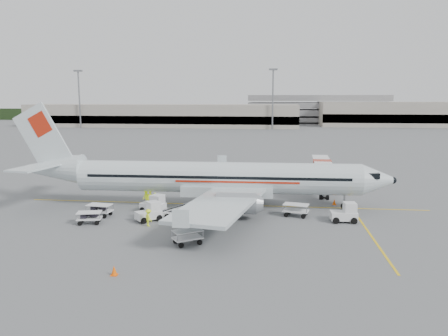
{
  "coord_description": "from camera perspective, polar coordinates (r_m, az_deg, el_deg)",
  "views": [
    {
      "loc": [
        5.53,
        -46.6,
        11.68
      ],
      "look_at": [
        0.0,
        2.0,
        3.8
      ],
      "focal_mm": 35.0,
      "sensor_mm": 36.0,
      "label": 1
    }
  ],
  "objects": [
    {
      "name": "crew_c",
      "position": [
        40.92,
        -9.83,
        -6.4
      ],
      "size": [
        1.13,
        1.18,
        1.61
      ],
      "primitive_type": "imported",
      "rotation": [
        0.0,
        0.0,
        2.28
      ],
      "color": "#D6F023",
      "rests_on": "ground"
    },
    {
      "name": "stripe_cross",
      "position": [
        41.21,
        18.24,
        -7.78
      ],
      "size": [
        0.2,
        20.0,
        0.01
      ],
      "primitive_type": "cube",
      "color": "yellow",
      "rests_on": "ground"
    },
    {
      "name": "tug_mid",
      "position": [
        45.59,
        -9.27,
        -4.59
      ],
      "size": [
        2.76,
        2.09,
        1.89
      ],
      "primitive_type": null,
      "rotation": [
        0.0,
        0.0,
        -0.31
      ],
      "color": "silver",
      "rests_on": "ground"
    },
    {
      "name": "mast_center",
      "position": [
        164.6,
        6.39,
        8.86
      ],
      "size": [
        3.2,
        1.2,
        22.0
      ],
      "primitive_type": null,
      "color": "slate",
      "rests_on": "ground"
    },
    {
      "name": "cone_port",
      "position": [
        61.71,
        -2.13,
        -1.45
      ],
      "size": [
        0.41,
        0.41,
        0.67
      ],
      "primitive_type": "cone",
      "color": "#FF5803",
      "rests_on": "ground"
    },
    {
      "name": "cart_empty_b",
      "position": [
        44.17,
        9.37,
        -5.45
      ],
      "size": [
        2.7,
        1.96,
        1.27
      ],
      "primitive_type": null,
      "rotation": [
        0.0,
        0.0,
        -0.23
      ],
      "color": "silver",
      "rests_on": "ground"
    },
    {
      "name": "ground",
      "position": [
        48.36,
        -0.27,
        -4.83
      ],
      "size": [
        360.0,
        360.0,
        0.0
      ],
      "primitive_type": "plane",
      "color": "#56595B"
    },
    {
      "name": "mast_west",
      "position": [
        181.1,
        -18.36,
        8.48
      ],
      "size": [
        3.2,
        1.2,
        22.0
      ],
      "primitive_type": null,
      "color": "slate",
      "rests_on": "ground"
    },
    {
      "name": "cart_empty_a",
      "position": [
        35.65,
        -4.79,
        -8.99
      ],
      "size": [
        2.65,
        2.4,
        1.19
      ],
      "primitive_type": null,
      "rotation": [
        0.0,
        0.0,
        0.59
      ],
      "color": "silver",
      "rests_on": "ground"
    },
    {
      "name": "tug_fore",
      "position": [
        43.14,
        15.37,
        -5.6
      ],
      "size": [
        2.53,
        1.55,
        1.89
      ],
      "primitive_type": null,
      "rotation": [
        0.0,
        0.0,
        0.06
      ],
      "color": "silver",
      "rests_on": "ground"
    },
    {
      "name": "terminal_west",
      "position": [
        182.52,
        -8.01,
        6.81
      ],
      "size": [
        110.0,
        22.0,
        9.0
      ],
      "primitive_type": null,
      "color": "gray",
      "rests_on": "ground"
    },
    {
      "name": "treeline",
      "position": [
        221.84,
        5.1,
        6.88
      ],
      "size": [
        300.0,
        3.0,
        6.0
      ],
      "primitive_type": null,
      "color": "black",
      "rests_on": "ground"
    },
    {
      "name": "terminal_east",
      "position": [
        202.27,
        25.24,
        6.4
      ],
      "size": [
        90.0,
        26.0,
        10.0
      ],
      "primitive_type": null,
      "color": "gray",
      "rests_on": "ground"
    },
    {
      "name": "aircraft",
      "position": [
        46.59,
        -0.82,
        1.51
      ],
      "size": [
        40.36,
        31.91,
        10.97
      ],
      "primitive_type": null,
      "rotation": [
        0.0,
        0.0,
        0.02
      ],
      "color": "silver",
      "rests_on": "ground"
    },
    {
      "name": "stripe_lead",
      "position": [
        48.36,
        -0.27,
        -4.82
      ],
      "size": [
        44.0,
        0.2,
        0.01
      ],
      "primitive_type": "cube",
      "color": "yellow",
      "rests_on": "ground"
    },
    {
      "name": "jet_bridge",
      "position": [
        56.92,
        12.64,
        -0.92
      ],
      "size": [
        3.41,
        14.92,
        3.89
      ],
      "primitive_type": null,
      "rotation": [
        0.0,
        0.0,
        -0.04
      ],
      "color": "silver",
      "rests_on": "ground"
    },
    {
      "name": "cart_loaded_a",
      "position": [
        45.32,
        -15.93,
        -5.34
      ],
      "size": [
        2.52,
        1.69,
        1.23
      ],
      "primitive_type": null,
      "rotation": [
        0.0,
        0.0,
        -0.13
      ],
      "color": "silver",
      "rests_on": "ground"
    },
    {
      "name": "crew_b",
      "position": [
        48.35,
        -10.13,
        -3.91
      ],
      "size": [
        1.07,
        1.07,
        1.75
      ],
      "primitive_type": "imported",
      "rotation": [
        0.0,
        0.0,
        -0.8
      ],
      "color": "#D6F023",
      "rests_on": "ground"
    },
    {
      "name": "belt_loader",
      "position": [
        42.38,
        -5.25,
        -4.95
      ],
      "size": [
        5.38,
        2.88,
        2.76
      ],
      "primitive_type": null,
      "rotation": [
        0.0,
        0.0,
        -0.2
      ],
      "color": "silver",
      "rests_on": "ground"
    },
    {
      "name": "tug_aft",
      "position": [
        42.61,
        -9.85,
        -5.63
      ],
      "size": [
        2.66,
        2.57,
        1.82
      ],
      "primitive_type": null,
      "rotation": [
        0.0,
        0.0,
        0.72
      ],
      "color": "silver",
      "rests_on": "ground"
    },
    {
      "name": "cone_nose",
      "position": [
        49.81,
        14.21,
        -4.3
      ],
      "size": [
        0.41,
        0.41,
        0.66
      ],
      "primitive_type": "cone",
      "color": "#FF5803",
      "rests_on": "ground"
    },
    {
      "name": "crew_d",
      "position": [
        46.59,
        -8.93,
        -4.31
      ],
      "size": [
        1.17,
        0.89,
        1.84
      ],
      "primitive_type": "imported",
      "rotation": [
        0.0,
        0.0,
        3.61
      ],
      "color": "#D6F023",
      "rests_on": "ground"
    },
    {
      "name": "parking_garage",
      "position": [
        207.57,
        11.98,
        7.67
      ],
      "size": [
        62.0,
        24.0,
        14.0
      ],
      "primitive_type": null,
      "color": "slate",
      "rests_on": "ground"
    },
    {
      "name": "cone_stbd",
      "position": [
        30.67,
        -14.17,
        -12.82
      ],
      "size": [
        0.43,
        0.43,
        0.71
      ],
      "primitive_type": "cone",
      "color": "#FF5803",
      "rests_on": "ground"
    },
    {
      "name": "cart_loaded_b",
      "position": [
        42.99,
        -17.17,
        -6.23
      ],
      "size": [
        2.44,
        1.75,
        1.15
      ],
      "primitive_type": null,
      "rotation": [
        0.0,
        0.0,
        0.22
      ],
      "color": "silver",
      "rests_on": "ground"
    },
    {
      "name": "crew_a",
      "position": [
        48.14,
        -9.57,
        -3.97
      ],
      "size": [
        0.75,
        0.66,
        1.72
      ],
      "primitive_type": "imported",
      "rotation": [
        0.0,
        0.0,
        0.48
      ],
      "color": "#D6F023",
      "rests_on": "ground"
    }
  ]
}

